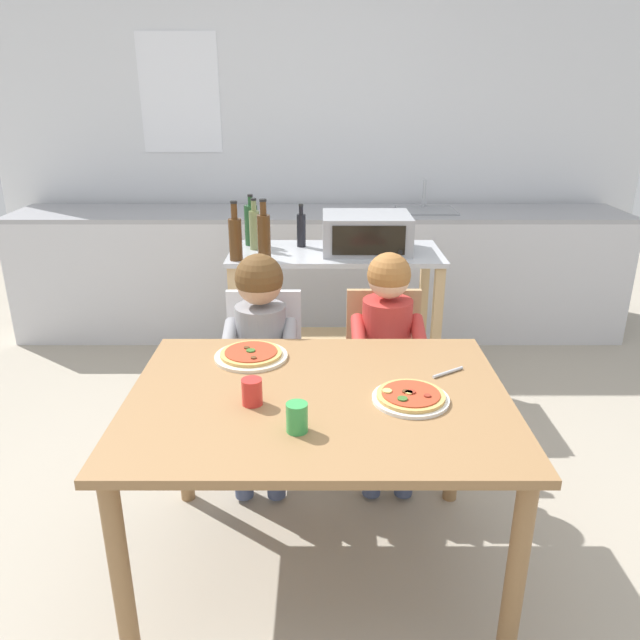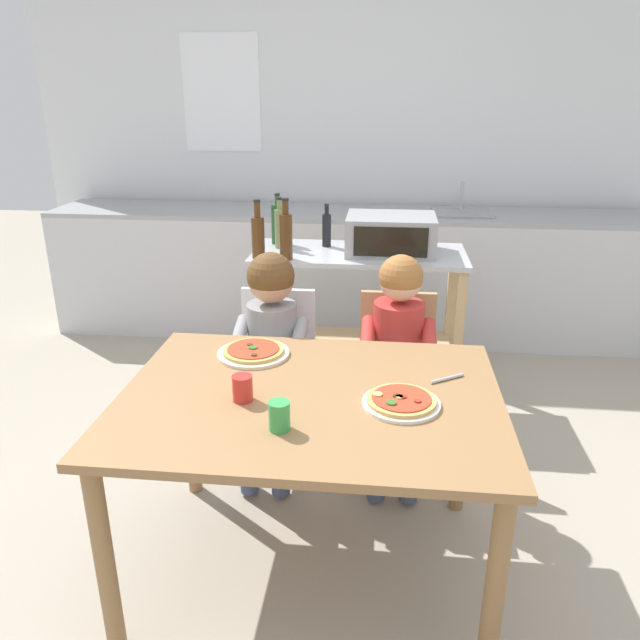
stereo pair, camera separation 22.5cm
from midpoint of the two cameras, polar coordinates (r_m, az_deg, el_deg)
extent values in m
plane|color=#A89E8C|center=(3.36, 3.47, -9.26)|extent=(11.07, 11.07, 0.00)
cube|color=silver|center=(4.64, 5.01, 16.67)|extent=(4.72, 0.12, 2.70)
cube|color=white|center=(4.69, -7.78, 20.29)|extent=(0.56, 0.01, 0.80)
cube|color=silver|center=(4.40, 4.49, 4.21)|extent=(4.25, 0.60, 0.86)
cube|color=#9E9EA3|center=(4.29, 4.66, 9.89)|extent=(4.25, 0.60, 0.03)
cube|color=gray|center=(4.33, 14.67, 9.57)|extent=(0.40, 0.33, 0.02)
cylinder|color=#B7BABF|center=(4.43, 14.58, 11.16)|extent=(0.02, 0.02, 0.20)
cube|color=#B7BABF|center=(3.34, 5.62, 6.14)|extent=(1.15, 0.52, 0.02)
cube|color=tan|center=(3.52, 5.32, -2.40)|extent=(1.06, 0.48, 0.02)
cube|color=tan|center=(3.32, -4.01, -1.67)|extent=(0.05, 0.05, 0.83)
cube|color=tan|center=(3.31, 14.63, -2.40)|extent=(0.05, 0.05, 0.83)
cube|color=tan|center=(3.73, -2.83, 0.91)|extent=(0.05, 0.05, 0.83)
cube|color=tan|center=(3.72, 13.76, 0.27)|extent=(0.05, 0.05, 0.83)
cube|color=#999BA0|center=(3.33, 8.59, 7.94)|extent=(0.47, 0.36, 0.20)
cube|color=black|center=(3.15, 8.69, 7.20)|extent=(0.38, 0.01, 0.15)
cylinder|color=black|center=(3.17, 11.62, 5.99)|extent=(0.02, 0.01, 0.02)
cylinder|color=olive|center=(3.39, -1.87, 8.49)|extent=(0.06, 0.06, 0.21)
cylinder|color=olive|center=(3.36, -1.90, 10.72)|extent=(0.03, 0.03, 0.06)
cylinder|color=black|center=(3.36, -1.90, 11.30)|extent=(0.03, 0.03, 0.01)
cylinder|color=#4C2D14|center=(3.18, -3.80, 7.66)|extent=(0.07, 0.07, 0.21)
cylinder|color=#4C2D14|center=(3.15, -3.87, 10.25)|extent=(0.03, 0.03, 0.08)
cylinder|color=black|center=(3.15, -3.89, 11.07)|extent=(0.04, 0.04, 0.01)
cylinder|color=black|center=(3.43, 2.52, 8.36)|extent=(0.05, 0.05, 0.18)
cylinder|color=black|center=(3.41, 2.55, 10.23)|extent=(0.02, 0.02, 0.05)
cylinder|color=black|center=(3.40, 2.56, 10.70)|extent=(0.03, 0.03, 0.01)
cylinder|color=#1E4723|center=(3.49, -2.12, 8.95)|extent=(0.07, 0.07, 0.22)
cylinder|color=#1E4723|center=(3.47, -2.15, 11.16)|extent=(0.03, 0.03, 0.05)
cylinder|color=black|center=(3.46, -2.15, 11.66)|extent=(0.03, 0.03, 0.01)
cylinder|color=#4C2D14|center=(3.15, -1.16, 7.76)|extent=(0.07, 0.07, 0.23)
cylinder|color=#4C2D14|center=(3.12, -1.18, 10.48)|extent=(0.03, 0.03, 0.07)
cylinder|color=black|center=(3.11, -1.18, 11.21)|extent=(0.04, 0.04, 0.01)
cube|color=olive|center=(2.04, 2.25, -7.39)|extent=(1.27, 0.96, 0.03)
cylinder|color=olive|center=(2.04, -16.39, -21.01)|extent=(0.06, 0.06, 0.70)
cylinder|color=olive|center=(1.97, 19.48, -23.16)|extent=(0.06, 0.06, 0.70)
cylinder|color=olive|center=(2.67, -9.71, -9.34)|extent=(0.06, 0.06, 0.70)
cylinder|color=olive|center=(2.62, 15.64, -10.51)|extent=(0.06, 0.06, 0.70)
cube|color=silver|center=(2.79, -2.05, -5.57)|extent=(0.36, 0.36, 0.04)
cube|color=silver|center=(2.86, -1.65, -0.74)|extent=(0.34, 0.03, 0.38)
cylinder|color=silver|center=(2.75, 0.70, -11.21)|extent=(0.03, 0.03, 0.42)
cylinder|color=silver|center=(2.79, -5.54, -10.81)|extent=(0.03, 0.03, 0.42)
cylinder|color=silver|center=(3.01, 1.27, -8.20)|extent=(0.03, 0.03, 0.42)
cylinder|color=silver|center=(3.05, -4.41, -7.88)|extent=(0.03, 0.03, 0.42)
cube|color=tan|center=(2.79, 9.41, -5.92)|extent=(0.36, 0.36, 0.04)
cube|color=tan|center=(2.85, 9.49, -1.07)|extent=(0.34, 0.03, 0.38)
cylinder|color=tan|center=(2.78, 12.43, -11.47)|extent=(0.03, 0.03, 0.42)
cylinder|color=tan|center=(2.76, 6.11, -11.30)|extent=(0.03, 0.03, 0.42)
cylinder|color=tan|center=(3.03, 11.90, -8.45)|extent=(0.03, 0.03, 0.42)
cylinder|color=tan|center=(3.02, 6.16, -8.28)|extent=(0.03, 0.03, 0.42)
cube|color=#424C6B|center=(2.64, -0.99, -6.21)|extent=(0.10, 0.30, 0.10)
cylinder|color=#424C6B|center=(2.65, -1.31, -12.11)|extent=(0.08, 0.08, 0.44)
cube|color=#424C6B|center=(2.66, -4.00, -6.05)|extent=(0.10, 0.30, 0.10)
cylinder|color=#424C6B|center=(2.67, -4.36, -11.90)|extent=(0.08, 0.08, 0.44)
cylinder|color=gray|center=(2.59, 0.41, -2.07)|extent=(0.06, 0.26, 0.15)
cylinder|color=gray|center=(2.63, -5.24, -1.82)|extent=(0.06, 0.26, 0.15)
cylinder|color=gray|center=(2.71, -2.11, -1.76)|extent=(0.22, 0.22, 0.32)
sphere|color=tan|center=(2.62, -2.19, 3.71)|extent=(0.20, 0.20, 0.20)
sphere|color=brown|center=(2.61, -2.19, 4.08)|extent=(0.21, 0.21, 0.21)
cube|color=#424C6B|center=(2.65, 11.12, -6.56)|extent=(0.10, 0.30, 0.10)
cylinder|color=#424C6B|center=(2.66, 10.96, -12.45)|extent=(0.08, 0.08, 0.44)
cube|color=#424C6B|center=(2.64, 8.07, -6.46)|extent=(0.10, 0.30, 0.10)
cylinder|color=#424C6B|center=(2.65, 7.87, -12.37)|extent=(0.08, 0.08, 0.44)
cylinder|color=#BC332D|center=(2.61, 12.68, -2.14)|extent=(0.06, 0.26, 0.15)
cylinder|color=#BC332D|center=(2.59, 6.95, -1.93)|extent=(0.06, 0.26, 0.15)
cylinder|color=#BC332D|center=(2.70, 9.67, -1.89)|extent=(0.22, 0.22, 0.34)
sphere|color=beige|center=(2.61, 10.03, 3.63)|extent=(0.18, 0.18, 0.18)
sphere|color=#9E6633|center=(2.60, 10.05, 3.97)|extent=(0.19, 0.19, 0.19)
cylinder|color=beige|center=(2.32, -3.51, -3.21)|extent=(0.28, 0.28, 0.01)
cylinder|color=tan|center=(2.32, -3.52, -2.94)|extent=(0.23, 0.23, 0.01)
cylinder|color=#B23D23|center=(2.31, -3.52, -2.76)|extent=(0.20, 0.20, 0.00)
cylinder|color=#563319|center=(2.34, -3.87, -2.37)|extent=(0.02, 0.02, 0.01)
cylinder|color=#563319|center=(2.25, -3.37, -3.34)|extent=(0.02, 0.02, 0.01)
cylinder|color=#386628|center=(2.31, -3.54, -2.66)|extent=(0.03, 0.03, 0.01)
cylinder|color=white|center=(2.00, 10.85, -7.77)|extent=(0.25, 0.25, 0.01)
cylinder|color=tan|center=(1.99, 10.88, -7.47)|extent=(0.22, 0.22, 0.01)
cylinder|color=#B23D23|center=(1.99, 10.89, -7.26)|extent=(0.19, 0.19, 0.00)
cylinder|color=#386628|center=(1.95, 10.02, -7.73)|extent=(0.03, 0.03, 0.01)
cylinder|color=#DBC666|center=(1.99, 8.68, -6.97)|extent=(0.03, 0.03, 0.01)
cylinder|color=maroon|center=(1.99, 10.94, -7.13)|extent=(0.03, 0.03, 0.01)
cylinder|color=#DBC666|center=(1.98, 10.70, -7.18)|extent=(0.03, 0.03, 0.01)
cylinder|color=maroon|center=(1.97, 12.39, -7.51)|extent=(0.02, 0.02, 0.01)
cylinder|color=#563319|center=(1.99, 10.42, -7.08)|extent=(0.02, 0.02, 0.01)
cylinder|color=green|center=(1.82, -0.26, -9.05)|extent=(0.07, 0.07, 0.09)
cylinder|color=red|center=(1.98, -4.05, -6.46)|extent=(0.07, 0.07, 0.09)
cylinder|color=#B7BABF|center=(2.19, 14.71, -5.39)|extent=(0.12, 0.09, 0.01)
camera|label=1|loc=(0.11, -87.14, 1.09)|focal=34.17mm
camera|label=2|loc=(0.11, 92.86, -1.09)|focal=34.17mm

